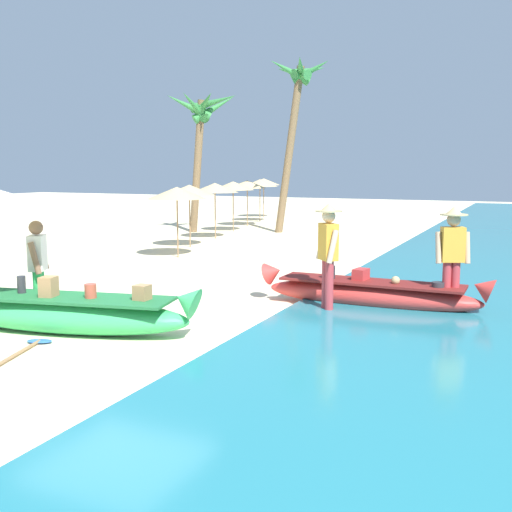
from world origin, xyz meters
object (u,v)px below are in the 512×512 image
(boat_green_foreground, at_px, (65,312))
(person_vendor_assistant, at_px, (452,253))
(person_vendor_hatted, at_px, (328,251))
(palm_tree_leaning_seaward, at_px, (202,118))
(person_tourist_customer, at_px, (38,265))
(boat_red_midground, at_px, (370,293))
(palm_tree_tall_inland, at_px, (297,95))
(paddle, at_px, (23,351))

(boat_green_foreground, relative_size, person_vendor_assistant, 2.33)
(person_vendor_hatted, bearing_deg, palm_tree_leaning_seaward, 128.39)
(person_tourist_customer, bearing_deg, person_vendor_hatted, 29.34)
(boat_green_foreground, relative_size, person_vendor_hatted, 2.27)
(boat_red_midground, distance_m, person_vendor_assistant, 1.53)
(boat_green_foreground, height_order, palm_tree_tall_inland, palm_tree_tall_inland)
(person_vendor_hatted, bearing_deg, person_vendor_assistant, 21.92)
(palm_tree_leaning_seaward, bearing_deg, paddle, -69.35)
(person_vendor_assistant, bearing_deg, boat_green_foreground, -145.47)
(person_vendor_assistant, distance_m, palm_tree_tall_inland, 13.63)
(person_vendor_hatted, height_order, person_vendor_assistant, person_vendor_hatted)
(person_vendor_assistant, bearing_deg, boat_red_midground, -178.87)
(boat_green_foreground, height_order, person_tourist_customer, person_tourist_customer)
(person_tourist_customer, height_order, person_vendor_assistant, person_vendor_assistant)
(boat_green_foreground, distance_m, person_vendor_assistant, 6.12)
(palm_tree_tall_inland, xyz_separation_m, paddle, (2.10, -15.48, -5.00))
(boat_red_midground, height_order, person_vendor_assistant, person_vendor_assistant)
(boat_green_foreground, xyz_separation_m, person_tourist_customer, (-0.90, 0.42, 0.59))
(boat_green_foreground, bearing_deg, paddle, -80.20)
(person_vendor_hatted, bearing_deg, palm_tree_tall_inland, 113.30)
(person_vendor_assistant, height_order, palm_tree_leaning_seaward, palm_tree_leaning_seaward)
(boat_red_midground, bearing_deg, boat_green_foreground, -137.15)
(person_tourist_customer, distance_m, palm_tree_leaning_seaward, 13.88)
(palm_tree_leaning_seaward, bearing_deg, boat_red_midground, -47.82)
(palm_tree_leaning_seaward, bearing_deg, palm_tree_tall_inland, 21.48)
(person_vendor_assistant, distance_m, palm_tree_leaning_seaward, 14.46)
(boat_green_foreground, relative_size, paddle, 2.74)
(boat_green_foreground, bearing_deg, palm_tree_leaning_seaward, 111.42)
(boat_green_foreground, relative_size, palm_tree_tall_inland, 0.66)
(person_tourist_customer, height_order, paddle, person_tourist_customer)
(person_vendor_assistant, height_order, paddle, person_vendor_assistant)
(person_vendor_assistant, relative_size, palm_tree_leaning_seaward, 0.34)
(person_vendor_assistant, bearing_deg, person_vendor_hatted, -158.08)
(boat_red_midground, distance_m, person_vendor_hatted, 1.20)
(paddle, bearing_deg, person_vendor_hatted, 51.20)
(person_vendor_assistant, relative_size, palm_tree_tall_inland, 0.28)
(boat_green_foreground, distance_m, palm_tree_leaning_seaward, 14.71)
(person_tourist_customer, relative_size, person_vendor_assistant, 0.89)
(boat_green_foreground, bearing_deg, person_tourist_customer, 154.83)
(person_tourist_customer, bearing_deg, boat_red_midground, 33.17)
(palm_tree_tall_inland, bearing_deg, person_tourist_customer, -85.81)
(person_tourist_customer, height_order, palm_tree_leaning_seaward, palm_tree_leaning_seaward)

